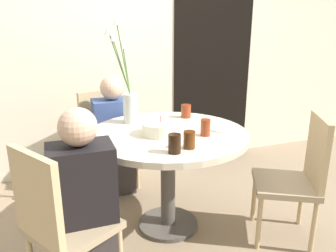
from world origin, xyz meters
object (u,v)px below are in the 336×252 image
(drink_glass_0, at_px, (186,111))
(drink_glass_2, at_px, (205,128))
(drink_glass_3, at_px, (174,144))
(birthday_cake, at_px, (160,128))
(person_woman, at_px, (84,207))
(chair_right_flank, at_px, (105,135))
(flower_vase, at_px, (128,96))
(side_plate, at_px, (221,129))
(person_boy, at_px, (115,140))
(chair_far_back, at_px, (298,173))
(chair_near_front, at_px, (58,219))
(drink_glass_1, at_px, (189,140))

(drink_glass_0, xyz_separation_m, drink_glass_2, (-0.06, -0.46, 0.00))
(drink_glass_0, bearing_deg, drink_glass_3, -117.57)
(birthday_cake, bearing_deg, person_woman, -148.73)
(chair_right_flank, xyz_separation_m, flower_vase, (0.10, -0.52, 0.45))
(drink_glass_0, height_order, drink_glass_2, drink_glass_2)
(chair_right_flank, height_order, drink_glass_3, chair_right_flank)
(side_plate, bearing_deg, drink_glass_0, 105.99)
(side_plate, distance_m, drink_glass_2, 0.19)
(birthday_cake, height_order, drink_glass_2, birthday_cake)
(drink_glass_0, xyz_separation_m, person_woman, (-0.87, -0.67, -0.30))
(drink_glass_3, bearing_deg, person_boy, 98.21)
(chair_far_back, height_order, birthday_cake, chair_far_back)
(birthday_cake, bearing_deg, chair_near_front, -148.75)
(chair_right_flank, height_order, side_plate, chair_right_flank)
(person_woman, bearing_deg, birthday_cake, 31.27)
(chair_near_front, distance_m, side_plate, 1.21)
(chair_far_back, xyz_separation_m, flower_vase, (-0.98, 0.72, 0.45))
(chair_near_front, distance_m, person_boy, 1.24)
(person_woman, bearing_deg, side_plate, 16.56)
(chair_far_back, bearing_deg, drink_glass_3, -63.90)
(chair_near_front, distance_m, drink_glass_3, 0.73)
(drink_glass_2, bearing_deg, person_woman, -165.68)
(drink_glass_0, distance_m, person_woman, 1.14)
(side_plate, height_order, drink_glass_2, drink_glass_2)
(birthday_cake, xyz_separation_m, drink_glass_1, (0.08, -0.30, 0.01))
(chair_far_back, bearing_deg, person_boy, -108.44)
(chair_far_back, distance_m, side_plate, 0.59)
(chair_near_front, height_order, drink_glass_1, chair_near_front)
(birthday_cake, relative_size, drink_glass_2, 2.23)
(drink_glass_2, relative_size, drink_glass_3, 1.00)
(drink_glass_1, relative_size, person_woman, 0.10)
(birthday_cake, distance_m, drink_glass_3, 0.35)
(flower_vase, bearing_deg, drink_glass_2, -49.04)
(drink_glass_1, bearing_deg, flower_vase, 108.29)
(chair_near_front, relative_size, drink_glass_0, 8.52)
(birthday_cake, relative_size, side_plate, 1.48)
(flower_vase, relative_size, person_woman, 0.72)
(drink_glass_2, relative_size, person_boy, 0.11)
(chair_right_flank, relative_size, side_plate, 5.30)
(side_plate, bearing_deg, chair_near_front, -161.48)
(flower_vase, bearing_deg, drink_glass_1, -71.71)
(drink_glass_0, height_order, person_woman, person_woman)
(chair_near_front, xyz_separation_m, flower_vase, (0.55, 0.76, 0.45))
(side_plate, bearing_deg, chair_far_back, -39.59)
(chair_far_back, xyz_separation_m, drink_glass_3, (-0.87, 0.04, 0.30))
(drink_glass_2, bearing_deg, birthday_cake, 155.16)
(chair_near_front, bearing_deg, drink_glass_3, -114.89)
(person_woman, bearing_deg, chair_far_back, -1.90)
(drink_glass_1, height_order, person_woman, person_woman)
(drink_glass_0, xyz_separation_m, person_boy, (-0.51, 0.38, -0.30))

